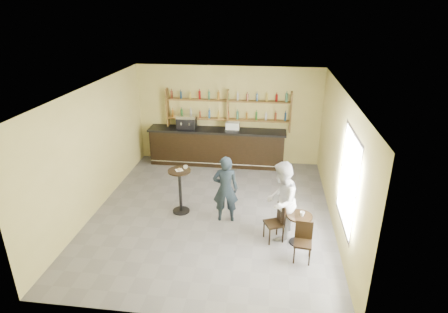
# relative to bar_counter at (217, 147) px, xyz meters

# --- Properties ---
(floor) EXTENTS (7.00, 7.00, 0.00)m
(floor) POSITION_rel_bar_counter_xyz_m (0.34, -3.15, -0.61)
(floor) COLOR #5F5E63
(floor) RESTS_ON ground
(ceiling) EXTENTS (7.00, 7.00, 0.00)m
(ceiling) POSITION_rel_bar_counter_xyz_m (0.34, -3.15, 2.59)
(ceiling) COLOR white
(ceiling) RESTS_ON wall_back
(wall_back) EXTENTS (7.00, 0.00, 7.00)m
(wall_back) POSITION_rel_bar_counter_xyz_m (0.34, 0.35, 0.99)
(wall_back) COLOR #C6BC70
(wall_back) RESTS_ON floor
(wall_front) EXTENTS (7.00, 0.00, 7.00)m
(wall_front) POSITION_rel_bar_counter_xyz_m (0.34, -6.65, 0.99)
(wall_front) COLOR #C6BC70
(wall_front) RESTS_ON floor
(wall_left) EXTENTS (0.00, 7.00, 7.00)m
(wall_left) POSITION_rel_bar_counter_xyz_m (-2.66, -3.15, 0.99)
(wall_left) COLOR #C6BC70
(wall_left) RESTS_ON floor
(wall_right) EXTENTS (0.00, 7.00, 7.00)m
(wall_right) POSITION_rel_bar_counter_xyz_m (3.34, -3.15, 0.99)
(wall_right) COLOR #C6BC70
(wall_right) RESTS_ON floor
(window_pane) EXTENTS (0.00, 2.00, 2.00)m
(window_pane) POSITION_rel_bar_counter_xyz_m (3.33, -4.35, 1.09)
(window_pane) COLOR white
(window_pane) RESTS_ON wall_right
(window_frame) EXTENTS (0.04, 1.70, 2.10)m
(window_frame) POSITION_rel_bar_counter_xyz_m (3.32, -4.35, 1.09)
(window_frame) COLOR black
(window_frame) RESTS_ON wall_right
(shelf_unit) EXTENTS (4.00, 0.26, 1.40)m
(shelf_unit) POSITION_rel_bar_counter_xyz_m (0.34, 0.22, 1.20)
(shelf_unit) COLOR brown
(shelf_unit) RESTS_ON wall_back
(liquor_bottles) EXTENTS (3.68, 0.10, 1.00)m
(liquor_bottles) POSITION_rel_bar_counter_xyz_m (0.34, 0.22, 1.37)
(liquor_bottles) COLOR #8C5919
(liquor_bottles) RESTS_ON shelf_unit
(bar_counter) EXTENTS (4.47, 0.87, 1.21)m
(bar_counter) POSITION_rel_bar_counter_xyz_m (0.00, 0.00, 0.00)
(bar_counter) COLOR black
(bar_counter) RESTS_ON floor
(espresso_machine) EXTENTS (0.64, 0.42, 0.44)m
(espresso_machine) POSITION_rel_bar_counter_xyz_m (-0.99, 0.00, 0.83)
(espresso_machine) COLOR black
(espresso_machine) RESTS_ON bar_counter
(pastry_case) EXTENTS (0.48, 0.40, 0.27)m
(pastry_case) POSITION_rel_bar_counter_xyz_m (0.52, 0.00, 0.74)
(pastry_case) COLOR silver
(pastry_case) RESTS_ON bar_counter
(pedestal_table) EXTENTS (0.60, 0.60, 1.18)m
(pedestal_table) POSITION_rel_bar_counter_xyz_m (-0.48, -3.19, -0.02)
(pedestal_table) COLOR black
(pedestal_table) RESTS_ON floor
(napkin) EXTENTS (0.24, 0.24, 0.00)m
(napkin) POSITION_rel_bar_counter_xyz_m (-0.48, -3.19, 0.57)
(napkin) COLOR white
(napkin) RESTS_ON pedestal_table
(donut) EXTENTS (0.14, 0.14, 0.04)m
(donut) POSITION_rel_bar_counter_xyz_m (-0.47, -3.20, 0.60)
(donut) COLOR #B99343
(donut) RESTS_ON napkin
(cup_pedestal) EXTENTS (0.15, 0.15, 0.09)m
(cup_pedestal) POSITION_rel_bar_counter_xyz_m (-0.34, -3.09, 0.61)
(cup_pedestal) COLOR white
(cup_pedestal) RESTS_ON pedestal_table
(man_main) EXTENTS (0.65, 0.46, 1.70)m
(man_main) POSITION_rel_bar_counter_xyz_m (0.71, -3.43, 0.25)
(man_main) COLOR black
(man_main) RESTS_ON floor
(cafe_table) EXTENTS (0.68, 0.68, 0.71)m
(cafe_table) POSITION_rel_bar_counter_xyz_m (2.45, -4.20, -0.25)
(cafe_table) COLOR black
(cafe_table) RESTS_ON floor
(cup_cafe) EXTENTS (0.12, 0.12, 0.09)m
(cup_cafe) POSITION_rel_bar_counter_xyz_m (2.50, -4.20, 0.15)
(cup_cafe) COLOR white
(cup_cafe) RESTS_ON cafe_table
(chair_west) EXTENTS (0.51, 0.51, 0.89)m
(chair_west) POSITION_rel_bar_counter_xyz_m (1.90, -4.15, -0.16)
(chair_west) COLOR black
(chair_west) RESTS_ON floor
(chair_south) EXTENTS (0.40, 0.40, 0.84)m
(chair_south) POSITION_rel_bar_counter_xyz_m (2.50, -4.80, -0.18)
(chair_south) COLOR black
(chair_south) RESTS_ON floor
(patron_second) EXTENTS (0.89, 1.04, 1.84)m
(patron_second) POSITION_rel_bar_counter_xyz_m (2.03, -3.99, 0.32)
(patron_second) COLOR #AEAFB4
(patron_second) RESTS_ON floor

